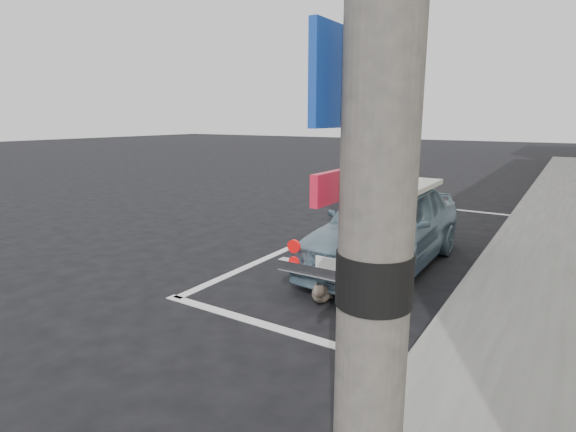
# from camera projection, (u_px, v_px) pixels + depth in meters

# --- Properties ---
(ground) EXTENTS (80.00, 80.00, 0.00)m
(ground) POSITION_uv_depth(u_px,v_px,m) (266.00, 301.00, 5.06)
(ground) COLOR black
(ground) RESTS_ON ground
(pline_rear) EXTENTS (3.00, 0.12, 0.01)m
(pline_rear) POSITION_uv_depth(u_px,v_px,m) (278.00, 329.00, 4.39)
(pline_rear) COLOR silver
(pline_rear) RESTS_ON ground
(pline_front) EXTENTS (3.00, 0.12, 0.01)m
(pline_front) POSITION_uv_depth(u_px,v_px,m) (450.00, 209.00, 10.15)
(pline_front) COLOR silver
(pline_front) RESTS_ON ground
(pline_side) EXTENTS (0.12, 7.00, 0.01)m
(pline_side) POSITION_uv_depth(u_px,v_px,m) (322.00, 233.00, 8.01)
(pline_side) COLOR silver
(pline_side) RESTS_ON ground
(retro_coupe) EXTENTS (1.40, 3.44, 1.17)m
(retro_coupe) POSITION_uv_depth(u_px,v_px,m) (386.00, 224.00, 6.17)
(retro_coupe) COLOR #7191A5
(retro_coupe) RESTS_ON ground
(cat) EXTENTS (0.31, 0.49, 0.27)m
(cat) POSITION_uv_depth(u_px,v_px,m) (322.00, 292.00, 5.01)
(cat) COLOR #706555
(cat) RESTS_ON ground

